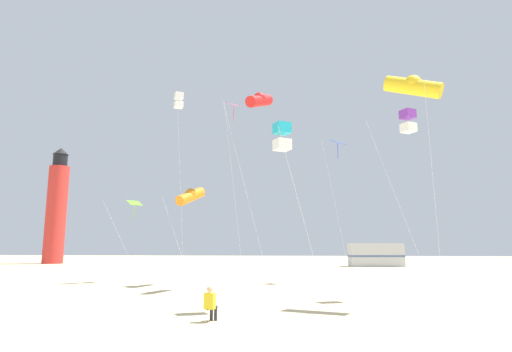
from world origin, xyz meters
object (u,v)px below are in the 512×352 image
(kite_flyer_standing, at_px, (211,303))
(kite_box_white, at_px, (179,101))
(kite_tube_scarlet, at_px, (259,100))
(kite_diamond_lime, at_px, (134,206))
(kite_diamond_blue, at_px, (337,148))
(lighthouse_distant, at_px, (57,208))
(kite_diamond_rainbow, at_px, (234,113))
(kite_box_violet, at_px, (408,121))
(rv_van_silver, at_px, (376,255))
(kite_box_cyan, at_px, (282,137))
(kite_tube_gold, at_px, (413,86))
(kite_tube_orange, at_px, (191,196))

(kite_flyer_standing, height_order, kite_box_white, kite_box_white)
(kite_tube_scarlet, height_order, kite_diamond_lime, kite_tube_scarlet)
(kite_diamond_blue, height_order, kite_box_white, kite_box_white)
(lighthouse_distant, bearing_deg, kite_diamond_rainbow, -44.57)
(kite_box_violet, xyz_separation_m, rv_van_silver, (4.00, 32.40, -7.23))
(lighthouse_distant, bearing_deg, kite_box_cyan, -50.15)
(kite_tube_scarlet, xyz_separation_m, kite_diamond_lime, (-9.38, 4.32, -6.00))
(kite_box_white, distance_m, lighthouse_distant, 38.69)
(kite_box_white, bearing_deg, kite_tube_scarlet, -36.26)
(kite_flyer_standing, height_order, kite_diamond_blue, kite_diamond_blue)
(kite_box_violet, xyz_separation_m, kite_tube_scarlet, (-7.77, 3.75, 2.71))
(kite_diamond_rainbow, xyz_separation_m, kite_tube_scarlet, (2.08, -3.15, -0.29))
(kite_tube_gold, distance_m, kite_diamond_lime, 20.31)
(kite_box_violet, xyz_separation_m, lighthouse_distant, (-40.14, 36.73, -0.78))
(kite_tube_scarlet, bearing_deg, kite_diamond_rainbow, 123.49)
(kite_tube_orange, relative_size, rv_van_silver, 0.98)
(kite_diamond_blue, relative_size, lighthouse_distant, 0.60)
(kite_tube_scarlet, bearing_deg, kite_box_white, 143.74)
(kite_box_cyan, bearing_deg, kite_diamond_lime, 132.36)
(kite_tube_scarlet, xyz_separation_m, lighthouse_distant, (-32.37, 32.99, -3.49))
(kite_diamond_rainbow, bearing_deg, kite_box_violet, -34.98)
(kite_flyer_standing, height_order, kite_tube_scarlet, kite_tube_scarlet)
(kite_flyer_standing, distance_m, kite_box_cyan, 7.22)
(kite_box_cyan, height_order, kite_box_violet, kite_box_violet)
(kite_box_cyan, distance_m, kite_diamond_blue, 13.64)
(kite_diamond_rainbow, distance_m, rv_van_silver, 30.78)
(kite_tube_scarlet, bearing_deg, kite_diamond_lime, 155.26)
(kite_flyer_standing, xyz_separation_m, kite_tube_scarlet, (0.75, 10.31, 10.71))
(kite_tube_scarlet, relative_size, rv_van_silver, 1.83)
(kite_flyer_standing, xyz_separation_m, kite_diamond_blue, (5.93, 15.51, 8.82))
(kite_flyer_standing, bearing_deg, kite_diamond_lime, -47.39)
(lighthouse_distant, bearing_deg, kite_flyer_standing, -53.86)
(kite_tube_orange, height_order, kite_diamond_lime, kite_tube_orange)
(kite_flyer_standing, distance_m, lighthouse_distant, 54.10)
(kite_box_cyan, xyz_separation_m, kite_tube_gold, (5.72, 1.23, 2.47))
(kite_diamond_lime, bearing_deg, kite_diamond_blue, 3.45)
(kite_tube_gold, xyz_separation_m, kite_tube_scarlet, (-7.32, 6.50, 1.93))
(kite_diamond_rainbow, relative_size, kite_box_white, 0.90)
(kite_box_white, xyz_separation_m, rv_van_silver, (18.24, 23.91, -11.81))
(kite_box_cyan, distance_m, kite_box_white, 16.13)
(kite_box_cyan, bearing_deg, kite_diamond_blue, 74.57)
(kite_box_cyan, relative_size, kite_diamond_lime, 1.31)
(kite_tube_orange, distance_m, kite_box_white, 7.97)
(kite_box_cyan, distance_m, kite_tube_orange, 12.07)
(kite_diamond_lime, bearing_deg, kite_box_cyan, -47.64)
(kite_tube_scarlet, bearing_deg, kite_box_violet, -25.74)
(kite_box_violet, height_order, kite_diamond_rainbow, kite_diamond_rainbow)
(kite_diamond_rainbow, bearing_deg, kite_box_white, 159.96)
(kite_box_cyan, height_order, rv_van_silver, kite_box_cyan)
(kite_flyer_standing, xyz_separation_m, kite_box_violet, (8.52, 6.57, 8.00))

